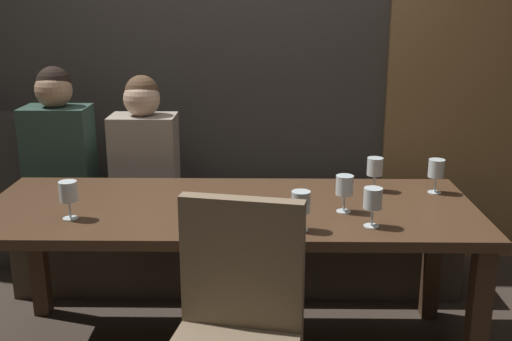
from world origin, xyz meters
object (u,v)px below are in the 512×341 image
Objects in this scene: wine_glass_end_right at (345,186)px; wine_glass_near_left at (373,200)px; diner_redhead at (59,145)px; diner_bearded at (144,150)px; wine_glass_center_back at (301,204)px; wine_glass_near_right at (375,168)px; chair_near_side at (235,324)px; wine_glass_end_left at (68,192)px; banquette_bench at (237,249)px; wine_glass_far_left at (436,169)px; fork_on_table at (200,207)px; dining_table at (230,223)px.

wine_glass_end_right is 0.20m from wine_glass_near_left.
diner_redhead reaches higher than diner_bearded.
wine_glass_near_left is at bearing 9.08° from wine_glass_center_back.
wine_glass_near_left is at bearing -100.79° from wine_glass_near_right.
chair_near_side is 0.95m from wine_glass_end_left.
chair_near_side is at bearing -123.64° from wine_glass_near_right.
wine_glass_end_right is at bearing 47.95° from wine_glass_center_back.
banquette_bench is 1.46m from chair_near_side.
diner_redhead reaches higher than banquette_bench.
wine_glass_far_left is (0.91, 0.92, 0.30)m from chair_near_side.
wine_glass_center_back is at bearing -37.75° from diner_redhead.
fork_on_table is (0.86, -0.73, -0.10)m from diner_redhead.
wine_glass_near_right is 0.48m from wine_glass_near_left.
dining_table is 0.47m from wine_glass_center_back.
wine_glass_near_left is (-0.09, -0.48, -0.00)m from wine_glass_near_right.
banquette_bench is 1.22m from wine_glass_center_back.
dining_table is 1.23m from diner_redhead.
wine_glass_end_right is at bearing 55.32° from chair_near_side.
wine_glass_near_left is (0.54, 0.47, 0.29)m from chair_near_side.
wine_glass_near_left is at bearing -23.29° from dining_table.
wine_glass_end_right and wine_glass_far_left have the same top height.
chair_near_side is 1.79m from diner_redhead.
wine_glass_near_left is (1.11, -0.96, 0.03)m from diner_bearded.
diner_redhead is 0.48m from diner_bearded.
diner_bearded is (-0.51, 0.01, 0.59)m from banquette_bench.
wine_glass_end_left is 0.57m from fork_on_table.
dining_table is 0.73m from chair_near_side.
diner_bearded is at bearing 0.95° from diner_redhead.
dining_table is at bearing -35.15° from diner_redhead.
chair_near_side reaches higher than wine_glass_near_left.
wine_glass_end_left is at bearing -167.03° from wine_glass_far_left.
fork_on_table is at bearing 105.06° from chair_near_side.
wine_glass_end_right is at bearing -37.70° from diner_bearded.
fork_on_table is (-0.19, 0.69, 0.18)m from chair_near_side.
dining_table is at bearing -90.00° from banquette_bench.
wine_glass_far_left is (0.97, 0.19, 0.20)m from dining_table.
dining_table is at bearing -53.88° from diner_bearded.
wine_glass_end_left is 1.67m from wine_glass_far_left.
wine_glass_end_left is at bearing 143.05° from chair_near_side.
wine_glass_near_left is 1.00× the size of wine_glass_center_back.
diner_bearded is 4.60× the size of fork_on_table.
fork_on_table is (-0.13, -0.73, 0.51)m from banquette_bench.
wine_glass_near_right is at bearing 58.69° from wine_glass_end_right.
wine_glass_near_right is 1.40m from wine_glass_end_left.
wine_glass_end_right is (0.50, -0.08, 0.20)m from dining_table.
wine_glass_center_back reaches higher than banquette_bench.
dining_table is at bearing -168.66° from wine_glass_far_left.
wine_glass_end_right is 0.30m from wine_glass_center_back.
banquette_bench is at bearing 122.70° from wine_glass_end_right.
banquette_bench is 1.26m from wine_glass_far_left.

